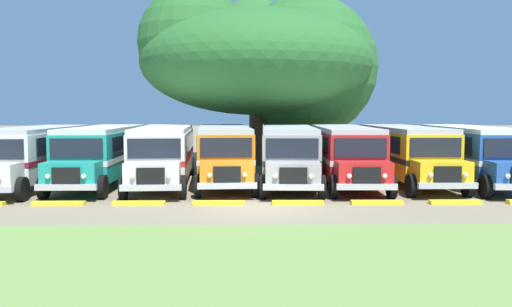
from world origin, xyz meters
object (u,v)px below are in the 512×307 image
at_px(parked_bus_slot_0, 37,153).
at_px(parked_bus_slot_3, 224,151).
at_px(parked_bus_slot_1, 103,152).
at_px(parked_bus_slot_7, 471,152).
at_px(parked_bus_slot_4, 289,152).
at_px(parked_bus_slot_6, 405,151).
at_px(parked_bus_slot_5, 344,151).
at_px(broad_shade_tree, 264,61).
at_px(parked_bus_slot_2, 164,152).

relative_size(parked_bus_slot_0, parked_bus_slot_3, 0.99).
distance_m(parked_bus_slot_1, parked_bus_slot_7, 18.45).
distance_m(parked_bus_slot_4, parked_bus_slot_6, 5.94).
bearing_deg(parked_bus_slot_5, parked_bus_slot_6, 96.37).
xyz_separation_m(parked_bus_slot_0, broad_shade_tree, (11.44, 10.29, 5.39)).
bearing_deg(parked_bus_slot_6, parked_bus_slot_1, -89.79).
bearing_deg(parked_bus_slot_0, parked_bus_slot_3, 94.48).
bearing_deg(parked_bus_slot_1, parked_bus_slot_5, 88.96).
bearing_deg(parked_bus_slot_1, broad_shade_tree, 138.80).
bearing_deg(parked_bus_slot_6, parked_bus_slot_2, -88.79).
relative_size(parked_bus_slot_5, parked_bus_slot_7, 1.00).
relative_size(parked_bus_slot_0, parked_bus_slot_7, 1.00).
relative_size(parked_bus_slot_2, parked_bus_slot_5, 1.00).
bearing_deg(parked_bus_slot_7, parked_bus_slot_2, -87.64).
bearing_deg(parked_bus_slot_6, parked_bus_slot_7, 82.20).
distance_m(parked_bus_slot_2, parked_bus_slot_5, 9.02).
bearing_deg(broad_shade_tree, parked_bus_slot_6, -54.39).
distance_m(parked_bus_slot_0, parked_bus_slot_2, 6.15).
bearing_deg(parked_bus_slot_5, parked_bus_slot_7, 90.12).
distance_m(parked_bus_slot_0, broad_shade_tree, 16.30).
height_order(parked_bus_slot_4, parked_bus_slot_5, same).
relative_size(parked_bus_slot_1, broad_shade_tree, 0.68).
bearing_deg(parked_bus_slot_0, broad_shade_tree, 131.22).
relative_size(parked_bus_slot_4, parked_bus_slot_6, 1.00).
height_order(parked_bus_slot_2, parked_bus_slot_3, same).
distance_m(parked_bus_slot_1, parked_bus_slot_3, 6.03).
relative_size(parked_bus_slot_5, broad_shade_tree, 0.68).
xyz_separation_m(parked_bus_slot_0, parked_bus_slot_3, (9.11, 0.83, 0.00)).
xyz_separation_m(parked_bus_slot_2, parked_bus_slot_7, (15.39, -0.08, 0.00)).
distance_m(parked_bus_slot_0, parked_bus_slot_7, 21.53).
distance_m(parked_bus_slot_2, parked_bus_slot_4, 6.23).
bearing_deg(parked_bus_slot_2, parked_bus_slot_1, -96.79).
bearing_deg(parked_bus_slot_7, parked_bus_slot_3, -89.80).
relative_size(parked_bus_slot_2, parked_bus_slot_4, 1.00).
bearing_deg(parked_bus_slot_7, parked_bus_slot_0, -86.54).
bearing_deg(parked_bus_slot_3, parked_bus_slot_4, 78.78).
relative_size(parked_bus_slot_3, parked_bus_slot_5, 1.00).
bearing_deg(parked_bus_slot_2, parked_bus_slot_3, 95.21).
bearing_deg(parked_bus_slot_3, parked_bus_slot_2, -84.90).
relative_size(parked_bus_slot_1, parked_bus_slot_7, 1.00).
bearing_deg(parked_bus_slot_6, parked_bus_slot_4, -87.27).
bearing_deg(parked_bus_slot_2, parked_bus_slot_0, -89.90).
height_order(parked_bus_slot_5, broad_shade_tree, broad_shade_tree).
bearing_deg(parked_bus_slot_4, parked_bus_slot_0, -85.38).
relative_size(parked_bus_slot_0, parked_bus_slot_4, 1.00).
height_order(parked_bus_slot_0, broad_shade_tree, broad_shade_tree).
height_order(parked_bus_slot_5, parked_bus_slot_7, same).
relative_size(parked_bus_slot_7, broad_shade_tree, 0.68).
bearing_deg(parked_bus_slot_1, parked_bus_slot_7, 88.66).
bearing_deg(parked_bus_slot_7, parked_bus_slot_1, -88.14).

